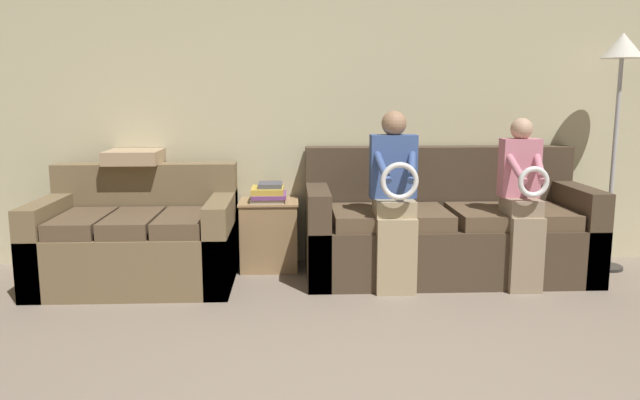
# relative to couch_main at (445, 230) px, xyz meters

# --- Properties ---
(wall_back) EXTENTS (7.14, 0.06, 2.55)m
(wall_back) POSITION_rel_couch_main_xyz_m (-0.72, 0.43, 0.94)
(wall_back) COLOR beige
(wall_back) RESTS_ON ground_plane
(couch_main) EXTENTS (2.09, 0.86, 0.94)m
(couch_main) POSITION_rel_couch_main_xyz_m (0.00, 0.00, 0.00)
(couch_main) COLOR #473828
(couch_main) RESTS_ON ground_plane
(couch_side) EXTENTS (1.36, 0.91, 0.83)m
(couch_side) POSITION_rel_couch_main_xyz_m (-2.26, -0.12, -0.03)
(couch_side) COLOR brown
(couch_side) RESTS_ON ground_plane
(child_left_seated) EXTENTS (0.32, 0.38, 1.24)m
(child_left_seated) POSITION_rel_couch_main_xyz_m (-0.45, -0.36, 0.34)
(child_left_seated) COLOR tan
(child_left_seated) RESTS_ON ground_plane
(child_right_seated) EXTENTS (0.27, 0.36, 1.19)m
(child_right_seated) POSITION_rel_couch_main_xyz_m (0.45, -0.36, 0.32)
(child_right_seated) COLOR gray
(child_right_seated) RESTS_ON ground_plane
(side_shelf) EXTENTS (0.45, 0.39, 0.54)m
(side_shelf) POSITION_rel_couch_main_xyz_m (-1.33, 0.19, -0.05)
(side_shelf) COLOR #9E7A51
(side_shelf) RESTS_ON ground_plane
(book_stack) EXTENTS (0.27, 0.31, 0.14)m
(book_stack) POSITION_rel_couch_main_xyz_m (-1.33, 0.18, 0.27)
(book_stack) COLOR gray
(book_stack) RESTS_ON side_shelf
(floor_lamp) EXTENTS (0.31, 0.31, 1.79)m
(floor_lamp) POSITION_rel_couch_main_xyz_m (1.30, 0.07, 1.17)
(floor_lamp) COLOR #2D2B28
(floor_lamp) RESTS_ON ground_plane
(throw_pillow) EXTENTS (0.40, 0.40, 0.10)m
(throw_pillow) POSITION_rel_couch_main_xyz_m (-2.34, 0.20, 0.55)
(throw_pillow) COLOR tan
(throw_pillow) RESTS_ON couch_side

